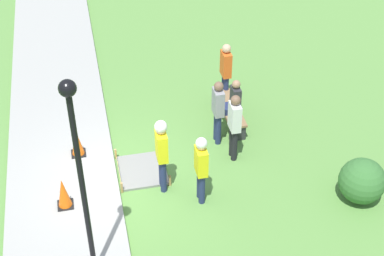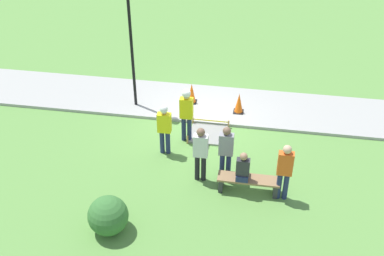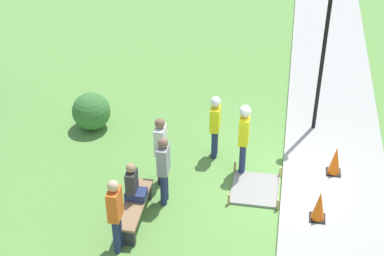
% 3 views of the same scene
% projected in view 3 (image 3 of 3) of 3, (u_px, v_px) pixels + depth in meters
% --- Properties ---
extents(ground_plane, '(60.00, 60.00, 0.00)m').
position_uv_depth(ground_plane, '(282.00, 184.00, 13.73)').
color(ground_plane, '#5B8E42').
extents(sidewalk, '(28.00, 2.45, 0.10)m').
position_uv_depth(sidewalk, '(335.00, 188.00, 13.53)').
color(sidewalk, '#9E9E99').
rests_on(sidewalk, ground_plane).
extents(wet_concrete_patch, '(1.24, 1.13, 0.28)m').
position_uv_depth(wet_concrete_patch, '(255.00, 189.00, 13.53)').
color(wet_concrete_patch, gray).
rests_on(wet_concrete_patch, ground_plane).
extents(traffic_cone_near_patch, '(0.34, 0.34, 0.72)m').
position_uv_depth(traffic_cone_near_patch, '(319.00, 206.00, 12.40)').
color(traffic_cone_near_patch, black).
rests_on(traffic_cone_near_patch, sidewalk).
extents(traffic_cone_far_patch, '(0.34, 0.34, 0.73)m').
position_uv_depth(traffic_cone_far_patch, '(335.00, 160.00, 13.73)').
color(traffic_cone_far_patch, black).
rests_on(traffic_cone_far_patch, sidewalk).
extents(park_bench, '(1.69, 0.44, 0.47)m').
position_uv_depth(park_bench, '(135.00, 208.00, 12.54)').
color(park_bench, '#2D2D33').
rests_on(park_bench, ground_plane).
extents(person_seated_on_bench, '(0.36, 0.44, 0.89)m').
position_uv_depth(person_seated_on_bench, '(133.00, 185.00, 12.42)').
color(person_seated_on_bench, navy).
rests_on(person_seated_on_bench, park_bench).
extents(worker_supervisor, '(0.40, 0.27, 1.85)m').
position_uv_depth(worker_supervisor, '(244.00, 133.00, 13.51)').
color(worker_supervisor, navy).
rests_on(worker_supervisor, ground_plane).
extents(worker_assistant, '(0.40, 0.24, 1.69)m').
position_uv_depth(worker_assistant, '(215.00, 122.00, 14.12)').
color(worker_assistant, navy).
rests_on(worker_assistant, ground_plane).
extents(bystander_in_orange_shirt, '(0.40, 0.23, 1.75)m').
position_uv_depth(bystander_in_orange_shirt, '(115.00, 212.00, 11.44)').
color(bystander_in_orange_shirt, navy).
rests_on(bystander_in_orange_shirt, ground_plane).
extents(bystander_in_gray_shirt, '(0.40, 0.23, 1.75)m').
position_uv_depth(bystander_in_gray_shirt, '(161.00, 147.00, 13.25)').
color(bystander_in_gray_shirt, black).
rests_on(bystander_in_gray_shirt, ground_plane).
extents(bystander_in_white_shirt, '(0.40, 0.23, 1.71)m').
position_uv_depth(bystander_in_white_shirt, '(164.00, 167.00, 12.68)').
color(bystander_in_white_shirt, navy).
rests_on(bystander_in_white_shirt, ground_plane).
extents(lamppost_near, '(0.28, 0.28, 4.29)m').
position_uv_depth(lamppost_near, '(326.00, 31.00, 14.03)').
color(lamppost_near, black).
rests_on(lamppost_near, sidewalk).
extents(shrub_rounded_near, '(1.01, 1.01, 1.01)m').
position_uv_depth(shrub_rounded_near, '(91.00, 111.00, 15.45)').
color(shrub_rounded_near, '#387033').
rests_on(shrub_rounded_near, ground_plane).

